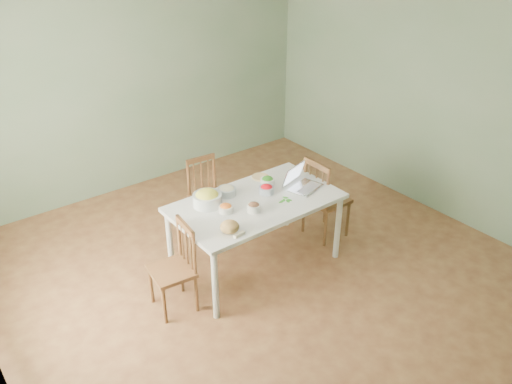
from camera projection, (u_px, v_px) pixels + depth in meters
floor at (257, 267)px, 5.40m from camera, size 5.00×5.00×0.00m
wall_back at (136, 86)px, 6.48m from camera, size 5.00×0.00×2.70m
wall_right at (424, 97)px, 6.08m from camera, size 0.00×5.00×2.70m
dining_table at (256, 234)px, 5.26m from camera, size 1.67×0.94×0.78m
chair_far at (209, 197)px, 5.85m from camera, size 0.41×0.40×0.87m
chair_left at (171, 269)px, 4.67m from camera, size 0.41×0.42×0.88m
chair_right at (327, 197)px, 5.74m from camera, size 0.42×0.44×0.97m
bread_boule at (230, 227)px, 4.55m from camera, size 0.19×0.19×0.11m
butter_stick at (239, 234)px, 4.52m from camera, size 0.12×0.05×0.03m
bowl_squash at (207, 198)px, 4.96m from camera, size 0.32×0.32×0.16m
bowl_carrot at (226, 208)px, 4.87m from camera, size 0.16×0.16×0.08m
bowl_onion at (227, 191)px, 5.15m from camera, size 0.23×0.23×0.10m
bowl_mushroom at (254, 207)px, 4.88m from camera, size 0.16×0.16×0.09m
bowl_redpep at (266, 189)px, 5.19m from camera, size 0.20×0.20×0.09m
bowl_broccoli at (267, 181)px, 5.35m from camera, size 0.16×0.16×0.09m
flatbread at (260, 177)px, 5.50m from camera, size 0.22×0.22×0.02m
basil_bunch at (284, 200)px, 5.07m from camera, size 0.17×0.17×0.02m
laptop at (306, 178)px, 5.24m from camera, size 0.41×0.39×0.23m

